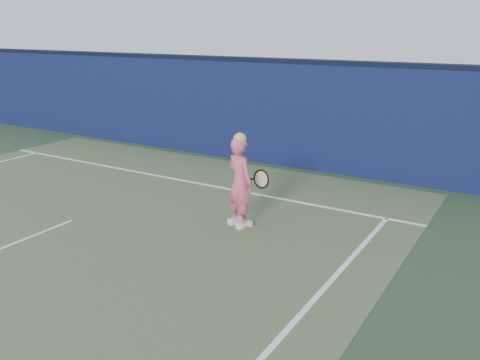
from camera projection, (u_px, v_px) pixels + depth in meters
The scene contains 6 objects.
ground at pixel (23, 240), 8.24m from camera, with size 80.00×80.00×0.00m, color #2C4128.
backstop_wall at pixel (233, 110), 13.21m from camera, with size 24.00×0.40×2.50m, color #0C1738.
wall_cap at pixel (233, 59), 12.83m from camera, with size 24.00×0.42×0.10m, color black.
player at pixel (240, 182), 8.63m from camera, with size 0.67×0.57×1.65m.
racket at pixel (260, 179), 8.86m from camera, with size 0.59×0.30×0.34m.
court_lines at pixel (5, 247), 7.97m from camera, with size 11.00×12.04×0.01m.
Camera 1 is at (6.94, -4.70, 3.33)m, focal length 38.00 mm.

